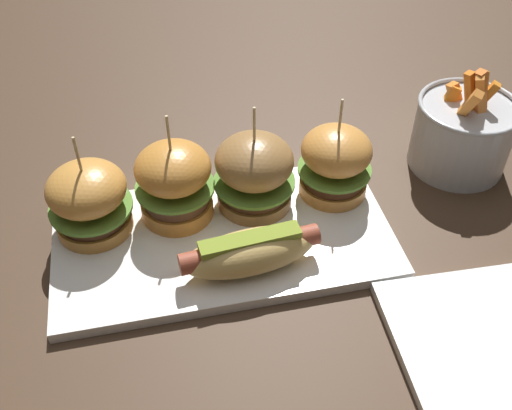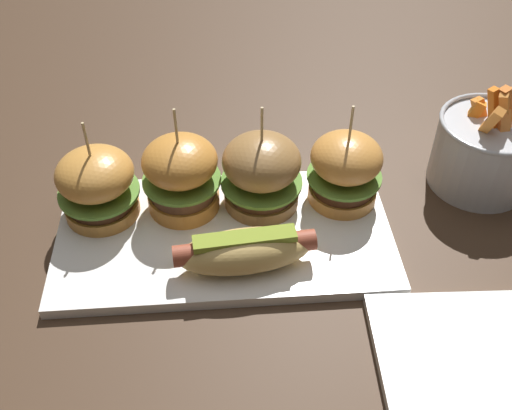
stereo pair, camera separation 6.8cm
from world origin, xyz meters
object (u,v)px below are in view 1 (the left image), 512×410
object	(u,v)px
slider_center_right	(254,172)
fries_bucket	(462,133)
hot_dog	(250,251)
slider_center_left	(174,182)
platter_main	(223,239)
slider_far_left	(89,199)
slider_far_right	(335,162)
side_plate	(501,351)

from	to	relation	value
slider_center_right	fries_bucket	bearing A→B (deg)	6.69
hot_dog	slider_center_left	bearing A→B (deg)	123.73
platter_main	slider_far_left	xyz separation A→B (m)	(-0.15, 0.04, 0.05)
slider_center_right	fries_bucket	xyz separation A→B (m)	(0.29, 0.03, -0.01)
fries_bucket	slider_far_right	bearing A→B (deg)	-169.64
hot_dog	slider_far_left	world-z (taller)	slider_far_left
platter_main	slider_center_right	size ratio (longest dim) A/B	2.84
platter_main	slider_center_right	xyz separation A→B (m)	(0.05, 0.05, 0.06)
slider_far_left	slider_center_right	xyz separation A→B (m)	(0.20, 0.00, 0.00)
slider_far_left	fries_bucket	world-z (taller)	same
slider_center_left	hot_dog	bearing A→B (deg)	-56.27
platter_main	slider_far_left	distance (m)	0.16
slider_center_right	slider_far_left	bearing A→B (deg)	-178.72
slider_center_right	slider_far_right	size ratio (longest dim) A/B	1.02
slider_center_left	side_plate	size ratio (longest dim) A/B	0.70
hot_dog	slider_far_right	distance (m)	0.17
slider_center_right	side_plate	bearing A→B (deg)	-52.90
slider_center_right	slider_center_left	bearing A→B (deg)	-179.88
side_plate	slider_center_right	bearing A→B (deg)	127.10
platter_main	slider_far_right	distance (m)	0.17
platter_main	slider_center_right	bearing A→B (deg)	45.45
slider_center_left	side_plate	bearing A→B (deg)	-41.61
hot_dog	slider_center_right	distance (m)	0.11
slider_far_right	fries_bucket	distance (m)	0.19
slider_far_right	slider_far_left	bearing A→B (deg)	-179.25
slider_far_left	slider_far_right	distance (m)	0.30
platter_main	fries_bucket	size ratio (longest dim) A/B	2.70
slider_far_right	fries_bucket	world-z (taller)	slider_far_right
hot_dog	side_plate	xyz separation A→B (m)	(0.22, -0.16, -0.03)
hot_dog	slider_far_right	size ratio (longest dim) A/B	1.16
slider_far_right	side_plate	size ratio (longest dim) A/B	0.67
platter_main	slider_center_left	xyz separation A→B (m)	(-0.05, 0.05, 0.06)
slider_center_left	side_plate	distance (m)	0.40
slider_far_left	hot_dog	bearing A→B (deg)	-30.56
hot_dog	slider_center_left	xyz separation A→B (m)	(-0.07, 0.10, 0.03)
platter_main	slider_far_left	bearing A→B (deg)	163.15
side_plate	hot_dog	bearing A→B (deg)	145.02
platter_main	side_plate	xyz separation A→B (m)	(0.25, -0.21, -0.00)
slider_center_right	side_plate	distance (m)	0.33
slider_far_right	side_plate	xyz separation A→B (m)	(0.10, -0.26, -0.06)
slider_far_left	slider_far_right	world-z (taller)	slider_far_right
fries_bucket	side_plate	distance (m)	0.31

